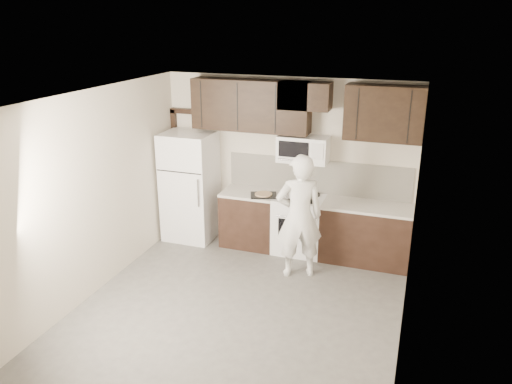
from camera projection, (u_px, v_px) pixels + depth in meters
The scene contains 14 objects.
floor at pixel (237, 311), 6.36m from camera, with size 4.50×4.50×0.00m, color #504E4B.
back_wall at pixel (287, 163), 7.92m from camera, with size 4.00×4.00×0.00m, color beige.
ceiling at pixel (234, 98), 5.46m from camera, with size 4.50×4.50×0.00m, color white.
counter_run at pixel (318, 227), 7.76m from camera, with size 2.95×0.64×0.91m.
stove at pixel (299, 224), 7.85m from camera, with size 0.76×0.66×0.94m.
backsplash at pixel (317, 176), 7.81m from camera, with size 2.90×0.02×0.54m, color silver.
upper_cabinets at pixel (299, 107), 7.39m from camera, with size 3.48×0.35×0.78m.
microwave at pixel (303, 149), 7.56m from camera, with size 0.76×0.42×0.40m.
refrigerator at pixel (190, 186), 8.23m from camera, with size 0.80×0.76×1.80m.
door_trim at pixel (178, 159), 8.51m from camera, with size 0.50×0.08×2.12m.
saucepan at pixel (286, 195), 7.60m from camera, with size 0.29×0.17×0.16m.
baking_tray at pixel (264, 195), 7.75m from camera, with size 0.40×0.30×0.02m, color black.
pizza at pixel (264, 194), 7.74m from camera, with size 0.27×0.27×0.02m, color tan.
person at pixel (299, 217), 6.97m from camera, with size 0.66×0.43×1.81m, color silver.
Camera 1 is at (2.01, -5.12, 3.55)m, focal length 35.00 mm.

